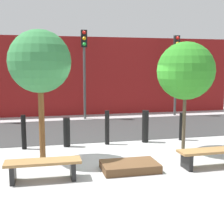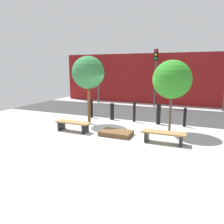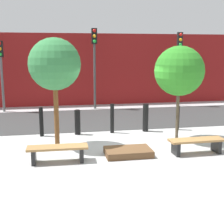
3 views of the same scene
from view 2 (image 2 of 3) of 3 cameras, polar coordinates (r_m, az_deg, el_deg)
The scene contains 15 objects.
ground_plane at distance 10.15m, azimuth 2.96°, elevation -4.69°, with size 18.00×18.00×0.00m, color #ADADAD.
road_strip at distance 14.04m, azimuth 8.78°, elevation -0.22°, with size 18.00×4.46×0.01m, color #353535.
building_facade at distance 17.64m, azimuth 12.17°, elevation 8.46°, with size 16.20×0.50×3.92m, color maroon.
bench_left at distance 10.00m, azimuth -10.16°, elevation -3.22°, with size 1.65×0.50×0.45m.
bench_right at distance 8.57m, azimuth 13.32°, elevation -5.89°, with size 1.66×0.50×0.44m.
planter_bed at distance 9.33m, azimuth 1.10°, elevation -5.53°, with size 1.34×0.85×0.19m, color brown.
tree_behind_left_bench at distance 10.99m, azimuth -6.22°, elevation 10.12°, with size 1.61×1.61×3.40m.
tree_behind_right_bench at distance 9.71m, azimuth 15.41°, elevation 8.16°, with size 1.65×1.65×3.16m.
bollard_far_left at distance 12.56m, azimuth -5.36°, elevation 0.87°, with size 0.14×0.14×1.04m, color black.
bollard_left at distance 12.03m, azimuth 0.02°, elevation 0.12°, with size 0.21×0.21×0.90m, color black.
bollard_center at distance 11.59m, azimuth 5.85°, elevation 0.08°, with size 0.14×0.14×1.09m, color black.
bollard_right at distance 11.30m, azimuth 12.04°, elevation -0.51°, with size 0.21×0.21×1.05m, color black.
bollard_far_right at distance 11.15m, azimuth 18.48°, elevation -1.34°, with size 0.14×0.14×0.93m, color black.
traffic_light_west at distance 17.72m, azimuth -3.62°, elevation 10.15°, with size 0.28×0.27×3.47m.
traffic_light_mid_west at distance 16.21m, azimuth 11.32°, elevation 11.26°, with size 0.28×0.27×4.11m.
Camera 2 is at (3.30, -9.17, 2.84)m, focal length 35.00 mm.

